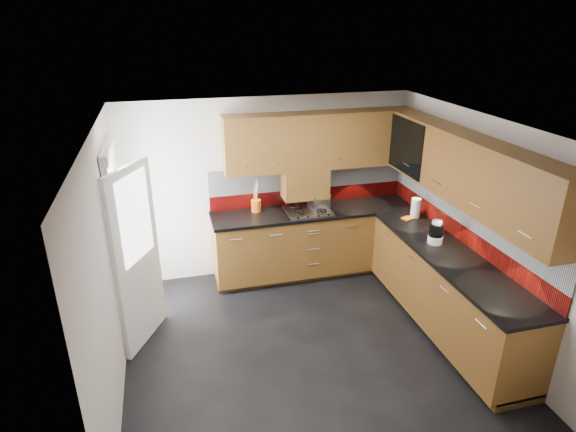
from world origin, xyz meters
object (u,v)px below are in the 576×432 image
object	(u,v)px
utensil_pot	(256,204)
toaster	(319,201)
food_processor	(436,233)
gas_hob	(308,210)

from	to	relation	value
utensil_pot	toaster	world-z (taller)	utensil_pot
toaster	food_processor	world-z (taller)	food_processor
utensil_pot	toaster	distance (m)	0.85
gas_hob	toaster	xyz separation A→B (m)	(0.18, 0.10, 0.08)
gas_hob	utensil_pot	bearing A→B (deg)	165.38
gas_hob	toaster	size ratio (longest dim) A/B	1.99
gas_hob	food_processor	world-z (taller)	food_processor
gas_hob	toaster	world-z (taller)	toaster
toaster	food_processor	bearing A→B (deg)	-56.02
gas_hob	food_processor	bearing A→B (deg)	-48.92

